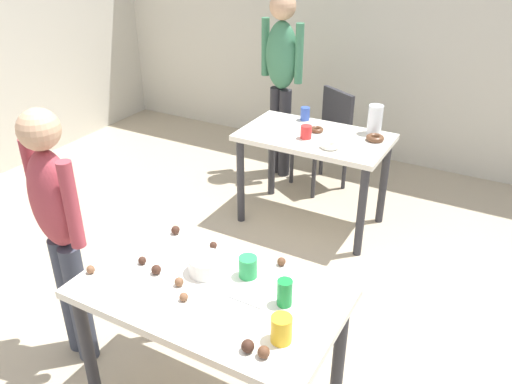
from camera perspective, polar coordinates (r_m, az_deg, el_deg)
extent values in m
plane|color=tan|center=(3.06, -3.92, -18.35)|extent=(6.40, 6.40, 0.00)
cube|color=beige|center=(5.16, 15.93, 16.96)|extent=(6.40, 0.10, 2.60)
cube|color=silver|center=(2.36, -5.08, -10.96)|extent=(1.18, 0.68, 0.04)
cylinder|color=#2D2D33|center=(2.73, -17.87, -16.45)|extent=(0.06, 0.06, 0.71)
cylinder|color=#2D2D33|center=(3.02, -10.30, -10.32)|extent=(0.06, 0.06, 0.71)
cylinder|color=#2D2D33|center=(2.62, 9.05, -17.39)|extent=(0.06, 0.06, 0.71)
cube|color=silver|center=(3.96, 6.42, 5.97)|extent=(1.11, 0.65, 0.04)
cylinder|color=#2D2D33|center=(4.10, -1.70, 1.18)|extent=(0.06, 0.06, 0.71)
cylinder|color=#2D2D33|center=(3.75, 11.46, -2.18)|extent=(0.06, 0.06, 0.71)
cylinder|color=#2D2D33|center=(4.52, 1.73, 3.86)|extent=(0.06, 0.06, 0.71)
cylinder|color=#2D2D33|center=(4.20, 13.79, 1.05)|extent=(0.06, 0.06, 0.71)
cube|color=#2D2D33|center=(4.66, 6.94, 5.45)|extent=(0.55, 0.55, 0.04)
cube|color=#2D2D33|center=(4.68, 8.88, 8.45)|extent=(0.35, 0.23, 0.42)
cylinder|color=#2D2D33|center=(4.53, 6.34, 1.70)|extent=(0.04, 0.04, 0.41)
cylinder|color=#2D2D33|center=(4.78, 3.93, 3.27)|extent=(0.04, 0.04, 0.41)
cylinder|color=#2D2D33|center=(4.73, 9.66, 2.62)|extent=(0.04, 0.04, 0.41)
cylinder|color=#2D2D33|center=(4.97, 7.19, 4.09)|extent=(0.04, 0.04, 0.41)
cylinder|color=#383D4C|center=(3.08, -19.74, -10.60)|extent=(0.11, 0.11, 0.73)
cylinder|color=#383D4C|center=(3.00, -18.74, -11.60)|extent=(0.11, 0.11, 0.73)
ellipsoid|color=#9E3842|center=(2.71, -21.31, -0.70)|extent=(0.36, 0.28, 0.52)
sphere|color=tan|center=(2.57, -22.70, 6.34)|extent=(0.20, 0.20, 0.20)
cylinder|color=#9E3842|center=(2.85, -23.14, 1.28)|extent=(0.09, 0.09, 0.44)
cylinder|color=#9E3842|center=(2.54, -19.55, -1.39)|extent=(0.09, 0.09, 0.44)
cylinder|color=#28282D|center=(4.85, 3.14, 6.38)|extent=(0.11, 0.11, 0.83)
cylinder|color=#28282D|center=(4.91, 2.15, 6.71)|extent=(0.11, 0.11, 0.83)
ellipsoid|color=#3D7A56|center=(4.67, 2.83, 14.70)|extent=(0.36, 0.27, 0.59)
sphere|color=tan|center=(4.59, 2.96, 19.66)|extent=(0.23, 0.23, 0.23)
cylinder|color=#3D7A56|center=(4.54, 4.75, 14.83)|extent=(0.08, 0.08, 0.50)
cylinder|color=#3D7A56|center=(4.78, 1.04, 15.59)|extent=(0.08, 0.08, 0.50)
cylinder|color=white|center=(2.42, -5.50, -7.95)|extent=(0.16, 0.16, 0.08)
cylinder|color=#198438|center=(2.23, 3.16, -10.95)|extent=(0.07, 0.07, 0.12)
cube|color=silver|center=(2.27, -1.19, -11.92)|extent=(0.17, 0.02, 0.01)
cylinder|color=yellow|center=(2.07, 2.80, -14.77)|extent=(0.08, 0.08, 0.12)
cylinder|color=green|center=(2.38, -0.88, -8.21)|extent=(0.09, 0.09, 0.10)
sphere|color=brown|center=(2.03, 0.84, -17.12)|extent=(0.05, 0.05, 0.05)
sphere|color=brown|center=(2.29, -7.92, -11.31)|extent=(0.04, 0.04, 0.04)
sphere|color=brown|center=(2.37, -8.42, -9.70)|extent=(0.04, 0.04, 0.04)
sphere|color=#3D2319|center=(2.05, -0.91, -16.51)|extent=(0.05, 0.05, 0.05)
sphere|color=#3D2319|center=(2.54, -12.36, -7.32)|extent=(0.04, 0.04, 0.04)
sphere|color=brown|center=(2.47, 2.79, -7.62)|extent=(0.04, 0.04, 0.04)
sphere|color=brown|center=(2.54, -17.66, -8.08)|extent=(0.04, 0.04, 0.04)
sphere|color=#3D2319|center=(2.59, -4.70, -5.83)|extent=(0.04, 0.04, 0.04)
sphere|color=#3D2319|center=(2.73, -8.82, -4.14)|extent=(0.04, 0.04, 0.04)
sphere|color=#3D2319|center=(2.46, -10.87, -8.34)|extent=(0.05, 0.05, 0.05)
cylinder|color=white|center=(4.02, 12.89, 7.74)|extent=(0.11, 0.11, 0.22)
cylinder|color=red|center=(3.86, 5.50, 6.55)|extent=(0.08, 0.08, 0.10)
cylinder|color=#3351B2|center=(4.22, 5.40, 8.52)|extent=(0.07, 0.07, 0.11)
torus|color=brown|center=(4.01, 6.66, 6.81)|extent=(0.10, 0.10, 0.03)
torus|color=brown|center=(3.91, 12.90, 5.79)|extent=(0.13, 0.13, 0.04)
torus|color=white|center=(3.73, 8.02, 5.10)|extent=(0.14, 0.14, 0.04)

